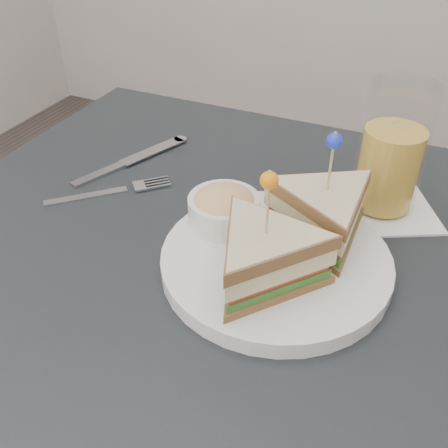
# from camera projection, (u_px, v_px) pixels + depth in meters

# --- Properties ---
(table) EXTENTS (0.80, 0.80, 0.75)m
(table) POSITION_uv_depth(u_px,v_px,m) (213.00, 307.00, 0.62)
(table) COLOR black
(table) RESTS_ON ground
(plate_meal) EXTENTS (0.33, 0.33, 0.15)m
(plate_meal) POSITION_uv_depth(u_px,v_px,m) (283.00, 237.00, 0.54)
(plate_meal) COLOR white
(plate_meal) RESTS_ON table
(cutlery_fork) EXTENTS (0.14, 0.13, 0.00)m
(cutlery_fork) POSITION_uv_depth(u_px,v_px,m) (115.00, 191.00, 0.69)
(cutlery_fork) COLOR silver
(cutlery_fork) RESTS_ON table
(cutlery_knife) EXTENTS (0.09, 0.20, 0.01)m
(cutlery_knife) POSITION_uv_depth(u_px,v_px,m) (128.00, 162.00, 0.75)
(cutlery_knife) COLOR #B3B6BF
(cutlery_knife) RESTS_ON table
(drink_set) EXTENTS (0.18, 0.18, 0.17)m
(drink_set) POSITION_uv_depth(u_px,v_px,m) (390.00, 158.00, 0.62)
(drink_set) COLOR white
(drink_set) RESTS_ON table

